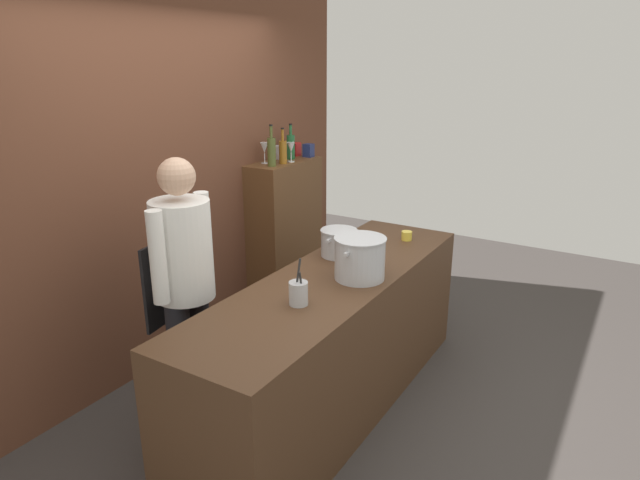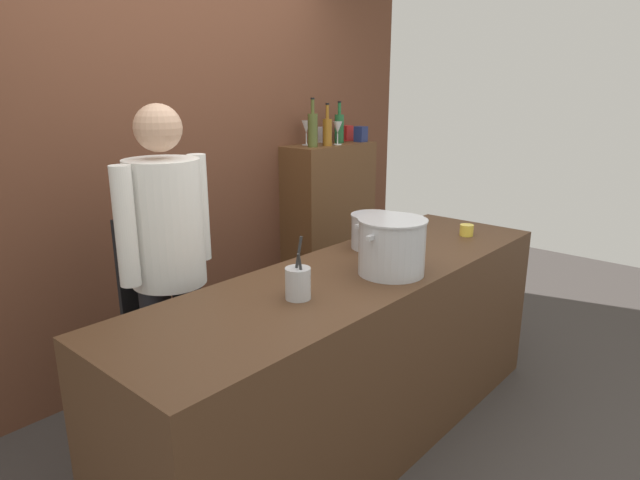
% 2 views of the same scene
% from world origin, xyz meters
% --- Properties ---
extents(ground_plane, '(8.00, 8.00, 0.00)m').
position_xyz_m(ground_plane, '(0.00, 0.00, 0.00)').
color(ground_plane, '#383330').
extents(brick_back_panel, '(4.40, 0.10, 3.00)m').
position_xyz_m(brick_back_panel, '(0.00, 1.40, 1.50)').
color(brick_back_panel, brown).
rests_on(brick_back_panel, ground_plane).
extents(prep_counter, '(2.49, 0.70, 0.90)m').
position_xyz_m(prep_counter, '(0.00, 0.00, 0.45)').
color(prep_counter, '#472D1C').
rests_on(prep_counter, ground_plane).
extents(bar_cabinet, '(0.76, 0.32, 1.32)m').
position_xyz_m(bar_cabinet, '(1.20, 1.19, 0.66)').
color(bar_cabinet, brown).
rests_on(bar_cabinet, ground_plane).
extents(chef, '(0.52, 0.38, 1.66)m').
position_xyz_m(chef, '(-0.58, 0.66, 0.96)').
color(chef, black).
rests_on(chef, ground_plane).
extents(stockpot_large, '(0.38, 0.32, 0.26)m').
position_xyz_m(stockpot_large, '(0.07, -0.14, 1.03)').
color(stockpot_large, '#B7BABF').
rests_on(stockpot_large, prep_counter).
extents(stockpot_small, '(0.31, 0.25, 0.18)m').
position_xyz_m(stockpot_small, '(0.36, 0.16, 0.99)').
color(stockpot_small, '#B7BABF').
rests_on(stockpot_small, prep_counter).
extents(utensil_crock, '(0.10, 0.10, 0.26)m').
position_xyz_m(utensil_crock, '(-0.43, -0.04, 0.97)').
color(utensil_crock, '#B7BABF').
rests_on(utensil_crock, prep_counter).
extents(butter_jar, '(0.08, 0.08, 0.07)m').
position_xyz_m(butter_jar, '(0.91, -0.10, 0.93)').
color(butter_jar, yellow).
rests_on(butter_jar, prep_counter).
extents(wine_bottle_green, '(0.07, 0.07, 0.31)m').
position_xyz_m(wine_bottle_green, '(1.32, 1.20, 1.43)').
color(wine_bottle_green, '#1E592D').
rests_on(wine_bottle_green, bar_cabinet).
extents(wine_bottle_amber, '(0.07, 0.07, 0.30)m').
position_xyz_m(wine_bottle_amber, '(1.11, 1.13, 1.42)').
color(wine_bottle_amber, '#8C5919').
rests_on(wine_bottle_amber, bar_cabinet).
extents(wine_bottle_olive, '(0.07, 0.07, 0.34)m').
position_xyz_m(wine_bottle_olive, '(0.96, 1.14, 1.44)').
color(wine_bottle_olive, '#475123').
rests_on(wine_bottle_olive, bar_cabinet).
extents(wine_glass_short, '(0.07, 0.07, 0.18)m').
position_xyz_m(wine_glass_short, '(1.03, 1.27, 1.44)').
color(wine_glass_short, silver).
rests_on(wine_glass_short, bar_cabinet).
extents(wine_glass_wide, '(0.07, 0.07, 0.17)m').
position_xyz_m(wine_glass_wide, '(1.21, 1.11, 1.43)').
color(wine_glass_wide, silver).
rests_on(wine_glass_wide, bar_cabinet).
extents(spice_tin_navy, '(0.08, 0.08, 0.12)m').
position_xyz_m(spice_tin_navy, '(1.50, 1.12, 1.37)').
color(spice_tin_navy, navy).
rests_on(spice_tin_navy, bar_cabinet).
extents(spice_tin_red, '(0.09, 0.09, 0.12)m').
position_xyz_m(spice_tin_red, '(1.49, 1.27, 1.37)').
color(spice_tin_red, red).
rests_on(spice_tin_red, bar_cabinet).
extents(spice_tin_silver, '(0.07, 0.07, 0.12)m').
position_xyz_m(spice_tin_silver, '(1.27, 1.29, 1.37)').
color(spice_tin_silver, '#B2B2B7').
rests_on(spice_tin_silver, bar_cabinet).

